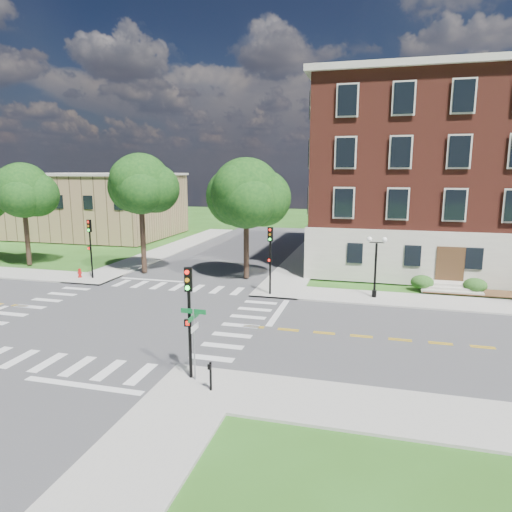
% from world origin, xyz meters
% --- Properties ---
extents(ground, '(160.00, 160.00, 0.00)m').
position_xyz_m(ground, '(0.00, 0.00, 0.00)').
color(ground, '#2B5618').
rests_on(ground, ground).
extents(road_ew, '(90.00, 12.00, 0.01)m').
position_xyz_m(road_ew, '(0.00, 0.00, 0.01)').
color(road_ew, '#3D3D3F').
rests_on(road_ew, ground).
extents(road_ns, '(12.00, 90.00, 0.01)m').
position_xyz_m(road_ns, '(0.00, 0.00, 0.01)').
color(road_ns, '#3D3D3F').
rests_on(road_ns, ground).
extents(sidewalk_ne, '(34.00, 34.00, 0.12)m').
position_xyz_m(sidewalk_ne, '(15.38, 15.38, 0.06)').
color(sidewalk_ne, '#9E9B93').
rests_on(sidewalk_ne, ground).
extents(sidewalk_nw, '(34.00, 34.00, 0.12)m').
position_xyz_m(sidewalk_nw, '(-15.38, 15.38, 0.06)').
color(sidewalk_nw, '#9E9B93').
rests_on(sidewalk_nw, ground).
extents(crosswalk_east, '(2.20, 10.20, 0.02)m').
position_xyz_m(crosswalk_east, '(7.20, 0.00, 0.00)').
color(crosswalk_east, silver).
rests_on(crosswalk_east, ground).
extents(stop_bar_east, '(0.40, 5.50, 0.00)m').
position_xyz_m(stop_bar_east, '(8.80, 3.00, 0.00)').
color(stop_bar_east, silver).
rests_on(stop_bar_east, ground).
extents(main_building, '(30.60, 22.40, 16.50)m').
position_xyz_m(main_building, '(24.00, 21.99, 8.34)').
color(main_building, '#B4AC9F').
rests_on(main_building, ground).
extents(secondary_building, '(20.40, 15.40, 8.30)m').
position_xyz_m(secondary_building, '(-22.00, 30.00, 4.28)').
color(secondary_building, '#9C7956').
rests_on(secondary_building, ground).
extents(tree_b, '(5.00, 5.00, 9.40)m').
position_xyz_m(tree_b, '(-16.67, 10.95, 6.98)').
color(tree_b, black).
rests_on(tree_b, ground).
extents(tree_c, '(5.10, 5.10, 10.12)m').
position_xyz_m(tree_c, '(-4.73, 10.84, 7.65)').
color(tree_c, black).
rests_on(tree_c, ground).
extents(tree_d, '(5.63, 5.63, 9.71)m').
position_xyz_m(tree_d, '(4.41, 11.03, 6.99)').
color(tree_d, black).
rests_on(tree_d, ground).
extents(traffic_signal_se, '(0.37, 0.43, 4.80)m').
position_xyz_m(traffic_signal_se, '(7.13, -7.14, 3.19)').
color(traffic_signal_se, black).
rests_on(traffic_signal_se, ground).
extents(traffic_signal_ne, '(0.38, 0.45, 4.80)m').
position_xyz_m(traffic_signal_ne, '(7.39, 6.71, 3.19)').
color(traffic_signal_ne, black).
rests_on(traffic_signal_ne, ground).
extents(traffic_signal_nw, '(0.37, 0.43, 4.80)m').
position_xyz_m(traffic_signal_nw, '(-7.78, 7.76, 3.19)').
color(traffic_signal_nw, black).
rests_on(traffic_signal_nw, ground).
extents(twin_lamp_west, '(1.36, 0.36, 4.23)m').
position_xyz_m(twin_lamp_west, '(14.59, 7.79, 2.52)').
color(twin_lamp_west, black).
rests_on(twin_lamp_west, ground).
extents(street_sign_pole, '(1.10, 1.10, 3.10)m').
position_xyz_m(street_sign_pole, '(7.38, -7.27, 2.31)').
color(street_sign_pole, gray).
rests_on(street_sign_pole, ground).
extents(push_button_post, '(0.14, 0.21, 1.20)m').
position_xyz_m(push_button_post, '(8.36, -8.03, 0.80)').
color(push_button_post, black).
rests_on(push_button_post, ground).
extents(fire_hydrant, '(0.35, 0.35, 0.75)m').
position_xyz_m(fire_hydrant, '(-8.94, 7.71, 0.46)').
color(fire_hydrant, '#990D0B').
rests_on(fire_hydrant, ground).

